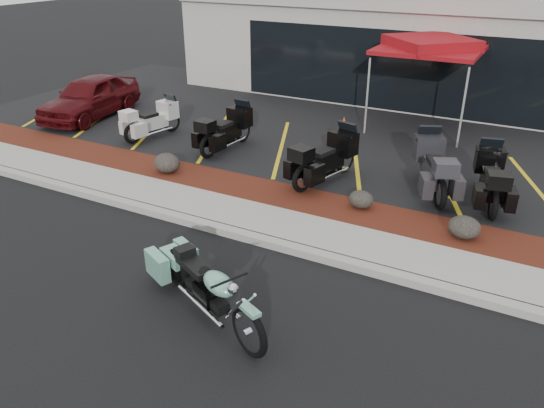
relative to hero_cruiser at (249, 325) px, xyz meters
The scene contains 18 objects.
ground 2.27m from the hero_cruiser, 120.82° to the left, with size 90.00×90.00×0.00m, color black.
curb 3.05m from the hero_cruiser, 112.03° to the left, with size 24.00×0.25×0.15m, color gray.
sidewalk 3.70m from the hero_cruiser, 107.93° to the left, with size 24.00×1.20×0.15m, color gray.
mulch_bed 4.85m from the hero_cruiser, 103.54° to the left, with size 24.00×1.20×0.16m, color #3A1D0D.
upper_lot 10.17m from the hero_cruiser, 96.39° to the left, with size 26.00×9.60×0.15m, color black.
dealership_building 16.47m from the hero_cruiser, 93.95° to the left, with size 18.00×8.16×4.00m.
boulder_left 6.75m from the hero_cruiser, 137.70° to the left, with size 0.68×0.56×0.48m, color black.
boulder_mid 4.90m from the hero_cruiser, 91.12° to the left, with size 0.54×0.45×0.38m, color black.
boulder_right 5.03m from the hero_cruiser, 65.59° to the left, with size 0.61×0.51×0.43m, color black.
hero_cruiser is the anchor object (origin of this frame).
touring_white 9.94m from the hero_cruiser, 133.74° to the left, with size 1.97×0.75×1.15m, color silver, non-canonical shape.
touring_black_front 8.65m from the hero_cruiser, 121.44° to the left, with size 2.13×0.81×1.24m, color black, non-canonical shape.
touring_black_mid 6.71m from the hero_cruiser, 99.64° to the left, with size 2.21×0.85×1.29m, color black, non-canonical shape.
touring_grey 7.18m from the hero_cruiser, 84.30° to the left, with size 2.29×0.87×1.33m, color #2A2A2E, non-canonical shape.
touring_black_rear 7.45m from the hero_cruiser, 73.74° to the left, with size 2.15×0.82×1.25m, color black, non-canonical shape.
parked_car 12.46m from the hero_cruiser, 144.67° to the left, with size 1.56×3.88×1.32m, color #480A0E.
traffic_cone 9.73m from the hero_cruiser, 103.38° to the left, with size 0.29×0.29×0.51m, color #ED4207.
popup_canopy 11.32m from the hero_cruiser, 91.79° to the left, with size 3.20×3.20×2.69m.
Camera 1 is at (4.14, -6.88, 5.20)m, focal length 35.00 mm.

